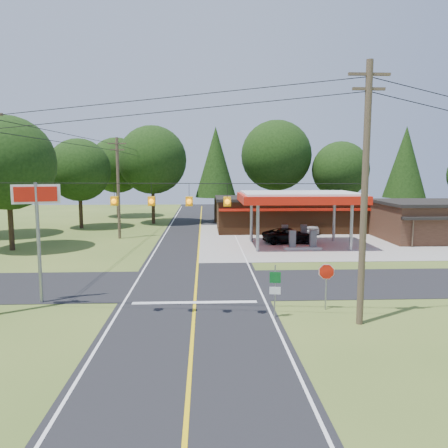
{
  "coord_description": "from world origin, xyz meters",
  "views": [
    {
      "loc": [
        0.54,
        -25.69,
        6.95
      ],
      "look_at": [
        2.0,
        7.0,
        2.8
      ],
      "focal_mm": 35.0,
      "sensor_mm": 36.0,
      "label": 1
    }
  ],
  "objects_px": {
    "sedan_car": "(310,226)",
    "octagonal_stop_sign": "(326,275)",
    "gas_canopy": "(299,199)",
    "big_stop_sign": "(37,215)",
    "suv_car": "(289,236)"
  },
  "relations": [
    {
      "from": "gas_canopy",
      "to": "suv_car",
      "type": "bearing_deg",
      "value": 108.43
    },
    {
      "from": "octagonal_stop_sign",
      "to": "big_stop_sign",
      "type": "bearing_deg",
      "value": 173.1
    },
    {
      "from": "gas_canopy",
      "to": "octagonal_stop_sign",
      "type": "height_order",
      "value": "gas_canopy"
    },
    {
      "from": "sedan_car",
      "to": "octagonal_stop_sign",
      "type": "bearing_deg",
      "value": -91.38
    },
    {
      "from": "sedan_car",
      "to": "big_stop_sign",
      "type": "distance_m",
      "value": 31.62
    },
    {
      "from": "gas_canopy",
      "to": "big_stop_sign",
      "type": "bearing_deg",
      "value": -136.41
    },
    {
      "from": "gas_canopy",
      "to": "octagonal_stop_sign",
      "type": "distance_m",
      "value": 18.29
    },
    {
      "from": "suv_car",
      "to": "big_stop_sign",
      "type": "bearing_deg",
      "value": 132.22
    },
    {
      "from": "big_stop_sign",
      "to": "octagonal_stop_sign",
      "type": "distance_m",
      "value": 14.9
    },
    {
      "from": "suv_car",
      "to": "octagonal_stop_sign",
      "type": "bearing_deg",
      "value": 169.42
    },
    {
      "from": "gas_canopy",
      "to": "sedan_car",
      "type": "xyz_separation_m",
      "value": [
        3.0,
        8.0,
        -3.49
      ]
    },
    {
      "from": "suv_car",
      "to": "octagonal_stop_sign",
      "type": "xyz_separation_m",
      "value": [
        -1.98,
        -19.44,
        1.03
      ]
    },
    {
      "from": "gas_canopy",
      "to": "big_stop_sign",
      "type": "distance_m",
      "value": 23.47
    },
    {
      "from": "gas_canopy",
      "to": "suv_car",
      "type": "distance_m",
      "value": 3.9
    },
    {
      "from": "suv_car",
      "to": "sedan_car",
      "type": "height_order",
      "value": "sedan_car"
    }
  ]
}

